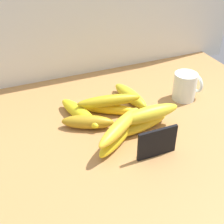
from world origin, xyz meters
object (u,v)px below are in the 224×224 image
chalkboard_sign (157,144)px  banana_4 (142,125)px  banana_0 (130,96)px  banana_3 (119,135)px  banana_1 (88,122)px  banana_5 (79,113)px  banana_8 (109,101)px  banana_7 (148,114)px  banana_2 (107,108)px  banana_6 (120,127)px  coffee_mug (186,86)px

chalkboard_sign → banana_4: size_ratio=0.63×
banana_0 → banana_3: bearing=-123.7°
banana_1 → banana_4: 15.89cm
banana_5 → banana_1: bearing=-81.2°
banana_3 → banana_4: (8.29, 2.11, -0.26)cm
banana_8 → banana_0: bearing=27.4°
banana_1 → banana_7: bearing=-25.7°
banana_8 → banana_7: bearing=-56.9°
banana_0 → banana_2: banana_0 is taller
chalkboard_sign → banana_4: (1.55, 11.09, -2.13)cm
banana_2 → banana_4: size_ratio=1.07×
banana_5 → banana_8: 9.77cm
chalkboard_sign → banana_6: size_ratio=0.55×
banana_3 → banana_8: 13.57cm
banana_0 → banana_2: size_ratio=0.89×
banana_2 → coffee_mug: bearing=-3.7°
banana_3 → banana_5: bearing=114.9°
banana_7 → banana_1: bearing=154.3°
banana_4 → banana_8: 12.84cm
coffee_mug → banana_3: (-29.58, -12.44, -2.66)cm
banana_0 → banana_8: (-9.54, -4.94, 3.14)cm
chalkboard_sign → banana_4: bearing=82.0°
chalkboard_sign → banana_7: size_ratio=0.57×
banana_4 → banana_6: (-8.48, -3.17, 4.13)cm
chalkboard_sign → banana_1: bearing=124.9°
chalkboard_sign → banana_3: (-6.74, 8.97, -1.87)cm
chalkboard_sign → banana_7: chalkboard_sign is taller
banana_1 → banana_6: (5.74, -10.25, 3.77)cm
banana_3 → chalkboard_sign: bearing=-53.1°
coffee_mug → banana_7: size_ratio=0.48×
coffee_mug → banana_3: coffee_mug is taller
banana_4 → banana_5: bearing=140.5°
banana_1 → banana_6: 12.35cm
banana_8 → chalkboard_sign: bearing=-78.8°
banana_1 → coffee_mug: bearing=5.2°
banana_1 → banana_2: size_ratio=0.82×
coffee_mug → banana_3: size_ratio=0.46×
banana_3 → banana_8: banana_8 is taller
chalkboard_sign → banana_5: chalkboard_sign is taller
banana_2 → banana_6: bearing=-98.5°
coffee_mug → banana_2: bearing=176.3°
chalkboard_sign → banana_5: size_ratio=0.60×
banana_3 → banana_4: size_ratio=1.16×
banana_5 → banana_4: bearing=-39.5°
banana_2 → banana_7: banana_7 is taller
chalkboard_sign → banana_1: 22.22cm
coffee_mug → banana_0: 18.66cm
coffee_mug → banana_7: (-19.80, -10.81, 0.94)cm
banana_3 → banana_6: size_ratio=1.01×
banana_0 → banana_8: 11.19cm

